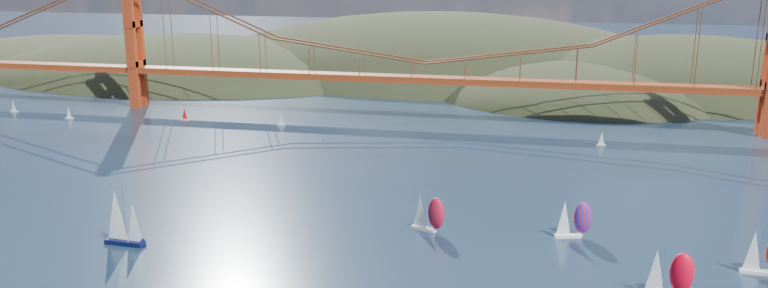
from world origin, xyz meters
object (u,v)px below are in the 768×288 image
at_px(sloop_navy, 121,218).
at_px(racer_1, 668,272).
at_px(racer_2, 765,252).
at_px(racer_rwb, 573,218).
at_px(racer_0, 428,212).

height_order(sloop_navy, racer_1, sloop_navy).
xyz_separation_m(racer_2, racer_rwb, (-36.81, 12.49, -0.16)).
distance_m(sloop_navy, racer_2, 134.66).
distance_m(racer_0, racer_1, 54.75).
relative_size(sloop_navy, racer_2, 1.41).
bearing_deg(racer_2, racer_1, -143.86).
height_order(racer_2, racer_rwb, racer_2).
distance_m(racer_1, racer_rwb, 31.53).
bearing_deg(racer_0, racer_2, 13.88).
bearing_deg(racer_0, racer_rwb, 26.62).
distance_m(racer_0, racer_rwb, 32.83).
bearing_deg(racer_rwb, racer_0, 169.04).
bearing_deg(racer_1, racer_2, 36.15).
height_order(racer_0, racer_2, racer_2).
distance_m(racer_2, racer_rwb, 38.87).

